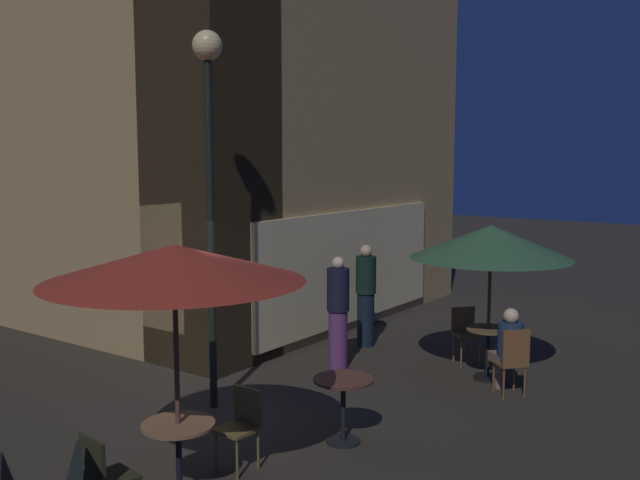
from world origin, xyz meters
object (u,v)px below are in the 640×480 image
patron_seated_0 (508,345)px  patron_standing_1 (338,313)px  street_lamp_near_corner (209,133)px  cafe_chair_0 (242,421)px  patio_umbrella_1 (491,242)px  patron_standing_2 (366,295)px  cafe_table_0 (179,444)px  cafe_chair_3 (513,357)px  patio_umbrella_0 (174,264)px  cafe_table_1 (488,344)px  cafe_table_2 (343,397)px  cafe_chair_1 (103,473)px  cafe_chair_2 (465,329)px

patron_seated_0 → patron_standing_1: patron_standing_1 is taller
street_lamp_near_corner → cafe_chair_0: street_lamp_near_corner is taller
patron_seated_0 → patio_umbrella_1: bearing=-0.0°
patron_standing_2 → patron_standing_1: bearing=-6.6°
cafe_table_0 → cafe_chair_3: size_ratio=0.79×
patio_umbrella_0 → patron_seated_0: (4.83, -1.48, -1.62)m
cafe_chair_3 → cafe_table_0: bearing=114.2°
cafe_table_0 → patio_umbrella_1: (5.27, -1.00, 1.52)m
cafe_chair_3 → patron_standing_1: bearing=49.4°
cafe_chair_0 → cafe_chair_3: 4.16m
cafe_table_0 → patron_seated_0: (4.83, -1.48, 0.15)m
cafe_table_1 → patio_umbrella_1: patio_umbrella_1 is taller
street_lamp_near_corner → patron_seated_0: size_ratio=3.97×
patio_umbrella_1 → patron_seated_0: size_ratio=1.91×
cafe_table_0 → patio_umbrella_1: bearing=-10.7°
cafe_table_2 → patron_seated_0: size_ratio=0.62×
patio_umbrella_1 → cafe_chair_1: 6.37m
cafe_table_2 → cafe_chair_2: size_ratio=0.86×
cafe_chair_1 → cafe_chair_2: (6.66, -0.49, 0.02)m
cafe_chair_0 → patron_seated_0: 4.21m
cafe_table_1 → cafe_chair_2: 0.85m
patio_umbrella_1 → patron_standing_2: size_ratio=1.32×
patron_seated_0 → patron_standing_1: bearing=51.8°
patron_seated_0 → cafe_table_0: bearing=115.7°
street_lamp_near_corner → cafe_chair_3: 5.11m
street_lamp_near_corner → patron_seated_0: (2.79, -2.99, -2.91)m
cafe_table_1 → cafe_table_2: cafe_table_1 is taller
street_lamp_near_corner → cafe_chair_2: size_ratio=5.44×
cafe_table_2 → cafe_chair_2: cafe_chair_2 is taller
cafe_chair_1 → patron_standing_2: (6.62, 1.37, 0.36)m
street_lamp_near_corner → patio_umbrella_1: street_lamp_near_corner is taller
cafe_chair_0 → patron_standing_1: (3.54, 1.16, 0.37)m
cafe_table_1 → cafe_table_0: bearing=169.3°
cafe_chair_3 → cafe_chair_1: bearing=115.6°
cafe_chair_1 → patron_standing_2: size_ratio=0.49×
cafe_table_1 → patron_standing_1: 2.31m
cafe_table_1 → patio_umbrella_0: bearing=169.3°
cafe_table_0 → patron_seated_0: size_ratio=0.62×
street_lamp_near_corner → patron_standing_1: size_ratio=2.76×
cafe_table_0 → cafe_chair_0: (0.88, -0.04, -0.02)m
cafe_chair_1 → cafe_chair_3: bearing=-8.9°
cafe_chair_0 → street_lamp_near_corner: bearing=-124.0°
cafe_table_1 → patio_umbrella_0: (-5.27, 1.00, 1.79)m
cafe_table_0 → cafe_chair_2: size_ratio=0.85×
patron_standing_1 → patron_standing_2: 1.45m
cafe_chair_3 → patio_umbrella_1: bearing=0.0°
cafe_table_0 → cafe_chair_0: bearing=-2.9°
cafe_table_1 → patron_standing_2: (0.54, 2.48, 0.36)m
cafe_table_1 → patio_umbrella_1: size_ratio=0.33×
cafe_table_1 → patio_umbrella_1: bearing=180.0°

